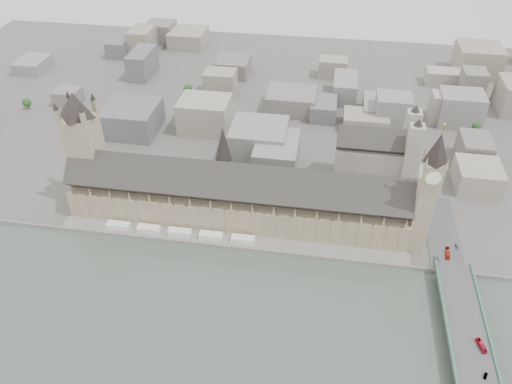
# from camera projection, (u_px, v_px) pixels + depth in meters

# --- Properties ---
(ground) EXTENTS (900.00, 900.00, 0.00)m
(ground) POSITION_uv_depth(u_px,v_px,m) (232.00, 236.00, 389.07)
(ground) COLOR #595651
(ground) RESTS_ON ground
(embankment_wall) EXTENTS (600.00, 1.50, 3.00)m
(embankment_wall) POSITION_uv_depth(u_px,v_px,m) (228.00, 247.00, 376.34)
(embankment_wall) COLOR slate
(embankment_wall) RESTS_ON ground
(river_terrace) EXTENTS (270.00, 15.00, 2.00)m
(river_terrace) POSITION_uv_depth(u_px,v_px,m) (230.00, 241.00, 382.55)
(river_terrace) COLOR slate
(river_terrace) RESTS_ON ground
(terrace_tents) EXTENTS (118.00, 7.00, 4.00)m
(terrace_tents) POSITION_uv_depth(u_px,v_px,m) (180.00, 232.00, 386.25)
(terrace_tents) COLOR white
(terrace_tents) RESTS_ON river_terrace
(palace_of_westminster) EXTENTS (265.00, 40.73, 55.44)m
(palace_of_westminster) POSITION_uv_depth(u_px,v_px,m) (236.00, 197.00, 390.93)
(palace_of_westminster) COLOR tan
(palace_of_westminster) RESTS_ON ground
(elizabeth_tower) EXTENTS (17.00, 17.00, 107.50)m
(elizabeth_tower) POSITION_uv_depth(u_px,v_px,m) (428.00, 186.00, 342.79)
(elizabeth_tower) COLOR tan
(elizabeth_tower) RESTS_ON ground
(victoria_tower) EXTENTS (30.00, 30.00, 100.00)m
(victoria_tower) POSITION_uv_depth(u_px,v_px,m) (85.00, 145.00, 391.91)
(victoria_tower) COLOR tan
(victoria_tower) RESTS_ON ground
(central_tower) EXTENTS (13.00, 13.00, 48.00)m
(central_tower) POSITION_uv_depth(u_px,v_px,m) (224.00, 154.00, 375.98)
(central_tower) COLOR gray
(central_tower) RESTS_ON ground
(westminster_bridge) EXTENTS (25.00, 325.00, 10.25)m
(westminster_bridge) POSITION_uv_depth(u_px,v_px,m) (470.00, 356.00, 296.32)
(westminster_bridge) COLOR #474749
(westminster_bridge) RESTS_ON ground
(westminster_abbey) EXTENTS (68.00, 36.00, 64.00)m
(westminster_abbey) POSITION_uv_depth(u_px,v_px,m) (377.00, 156.00, 434.70)
(westminster_abbey) COLOR #9D968E
(westminster_abbey) RESTS_ON ground
(city_skyline_inland) EXTENTS (720.00, 360.00, 38.00)m
(city_skyline_inland) POSITION_uv_depth(u_px,v_px,m) (274.00, 81.00, 570.76)
(city_skyline_inland) COLOR gray
(city_skyline_inland) RESTS_ON ground
(park_trees) EXTENTS (110.00, 30.00, 15.00)m
(park_trees) POSITION_uv_depth(u_px,v_px,m) (234.00, 182.00, 433.13)
(park_trees) COLOR #254C1B
(park_trees) RESTS_ON ground
(red_bus_north) EXTENTS (4.32, 12.47, 3.40)m
(red_bus_north) POSITION_uv_depth(u_px,v_px,m) (447.00, 253.00, 356.21)
(red_bus_north) COLOR red
(red_bus_north) RESTS_ON westminster_bridge
(red_bus_south) EXTENTS (4.93, 10.57, 2.87)m
(red_bus_south) POSITION_uv_depth(u_px,v_px,m) (481.00, 345.00, 294.40)
(red_bus_south) COLOR red
(red_bus_south) RESTS_ON westminster_bridge
(car_silver) EXTENTS (3.14, 4.69, 1.46)m
(car_silver) POSITION_uv_depth(u_px,v_px,m) (485.00, 376.00, 279.20)
(car_silver) COLOR gray
(car_silver) RESTS_ON westminster_bridge
(car_approach) EXTENTS (2.29, 5.44, 1.57)m
(car_approach) POSITION_uv_depth(u_px,v_px,m) (456.00, 247.00, 362.90)
(car_approach) COLOR gray
(car_approach) RESTS_ON westminster_bridge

